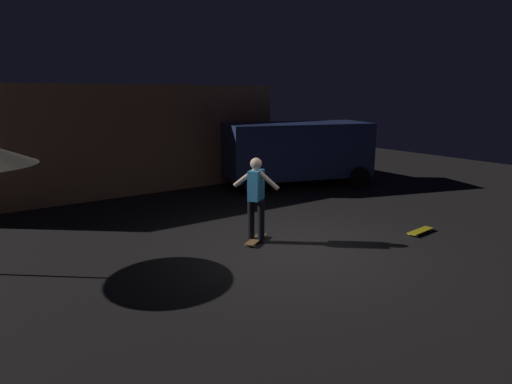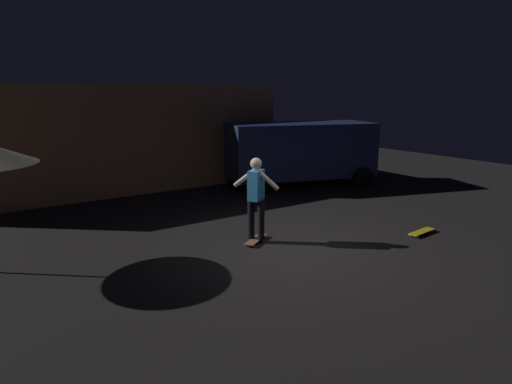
# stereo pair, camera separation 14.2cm
# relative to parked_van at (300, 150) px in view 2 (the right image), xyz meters

# --- Properties ---
(ground_plane) EXTENTS (28.00, 28.00, 0.00)m
(ground_plane) POSITION_rel_parked_van_xyz_m (-4.00, -4.54, -1.16)
(ground_plane) COLOR black
(low_building) EXTENTS (10.29, 4.37, 3.21)m
(low_building) POSITION_rel_parked_van_xyz_m (-5.04, 3.80, 0.45)
(low_building) COLOR tan
(low_building) RESTS_ON ground_plane
(parked_van) EXTENTS (4.96, 3.37, 2.03)m
(parked_van) POSITION_rel_parked_van_xyz_m (0.00, 0.00, 0.00)
(parked_van) COLOR navy
(parked_van) RESTS_ON ground_plane
(skateboard_ridden) EXTENTS (0.76, 0.59, 0.07)m
(skateboard_ridden) POSITION_rel_parked_van_xyz_m (-4.36, -3.84, -1.11)
(skateboard_ridden) COLOR olive
(skateboard_ridden) RESTS_ON ground_plane
(skateboard_spare) EXTENTS (0.80, 0.28, 0.07)m
(skateboard_spare) POSITION_rel_parked_van_xyz_m (-1.13, -5.44, -1.11)
(skateboard_spare) COLOR gold
(skateboard_spare) RESTS_ON ground_plane
(skater) EXTENTS (0.61, 0.87, 1.67)m
(skater) POSITION_rel_parked_van_xyz_m (-4.36, -3.84, -0.12)
(skater) COLOR black
(skater) RESTS_ON skateboard_ridden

